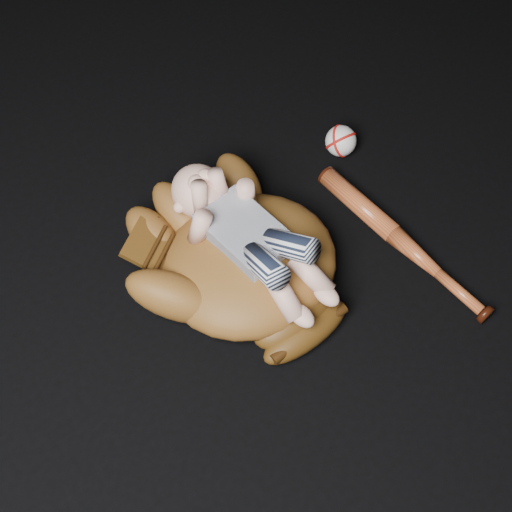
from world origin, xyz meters
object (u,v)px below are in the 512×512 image
baseball_bat (403,242)px  baseball (341,141)px  newborn_baby (256,239)px  baseball_glove (249,258)px

baseball_bat → baseball: size_ratio=6.53×
newborn_baby → baseball: (0.35, 0.14, -0.10)m
newborn_baby → baseball_bat: newborn_baby is taller
baseball_glove → newborn_baby: bearing=-27.1°
newborn_baby → baseball_bat: 0.32m
newborn_baby → baseball: newborn_baby is taller
baseball_glove → baseball: size_ratio=7.05×
baseball → newborn_baby: bearing=-157.9°
baseball_glove → baseball_bat: size_ratio=1.08×
baseball_glove → newborn_baby: (0.01, -0.01, 0.06)m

